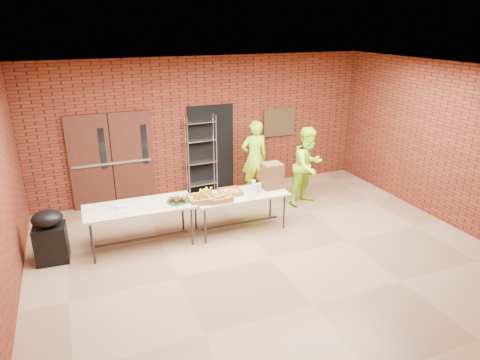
% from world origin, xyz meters
% --- Properties ---
extents(room, '(8.08, 7.08, 3.28)m').
position_xyz_m(room, '(0.00, 0.00, 1.60)').
color(room, '#7F6145').
rests_on(room, ground).
extents(double_doors, '(1.78, 0.12, 2.10)m').
position_xyz_m(double_doors, '(-2.20, 3.44, 1.05)').
color(double_doors, '#3F1A12').
rests_on(double_doors, room).
extents(dark_doorway, '(1.10, 0.06, 2.10)m').
position_xyz_m(dark_doorway, '(0.10, 3.46, 1.05)').
color(dark_doorway, black).
rests_on(dark_doorway, room).
extents(bronze_plaque, '(0.85, 0.04, 0.70)m').
position_xyz_m(bronze_plaque, '(1.90, 3.45, 1.55)').
color(bronze_plaque, '#3C2C18').
rests_on(bronze_plaque, room).
extents(wire_rack, '(0.71, 0.26, 1.92)m').
position_xyz_m(wire_rack, '(-0.19, 3.32, 0.96)').
color(wire_rack, '#AAA9B0').
rests_on(wire_rack, room).
extents(table_left, '(1.97, 0.85, 0.80)m').
position_xyz_m(table_left, '(-1.99, 1.30, 0.74)').
color(table_left, '#BFAB91').
rests_on(table_left, room).
extents(table_right, '(1.85, 0.78, 0.76)m').
position_xyz_m(table_right, '(-0.06, 1.25, 0.70)').
color(table_right, '#BFAB91').
rests_on(table_right, room).
extents(basket_bananas, '(0.50, 0.39, 0.15)m').
position_xyz_m(basket_bananas, '(-0.86, 1.14, 0.83)').
color(basket_bananas, '#9E703F').
rests_on(basket_bananas, table_right).
extents(basket_oranges, '(0.42, 0.33, 0.13)m').
position_xyz_m(basket_oranges, '(-0.24, 1.28, 0.82)').
color(basket_oranges, '#9E703F').
rests_on(basket_oranges, table_right).
extents(basket_apples, '(0.44, 0.34, 0.14)m').
position_xyz_m(basket_apples, '(-0.54, 1.06, 0.82)').
color(basket_apples, '#9E703F').
rests_on(basket_apples, table_right).
extents(muffin_tray, '(0.42, 0.42, 0.10)m').
position_xyz_m(muffin_tray, '(-1.30, 1.22, 0.85)').
color(muffin_tray, '#165324').
rests_on(muffin_tray, table_left).
extents(napkin_box, '(0.17, 0.12, 0.06)m').
position_xyz_m(napkin_box, '(-2.30, 1.32, 0.83)').
color(napkin_box, silver).
rests_on(napkin_box, table_left).
extents(coffee_dispenser, '(0.39, 0.35, 0.51)m').
position_xyz_m(coffee_dispenser, '(0.66, 1.32, 1.01)').
color(coffee_dispenser, brown).
rests_on(coffee_dispenser, table_right).
extents(cup_stack_front, '(0.08, 0.08, 0.23)m').
position_xyz_m(cup_stack_front, '(0.20, 1.07, 0.87)').
color(cup_stack_front, silver).
rests_on(cup_stack_front, table_right).
extents(cup_stack_mid, '(0.07, 0.07, 0.22)m').
position_xyz_m(cup_stack_mid, '(0.29, 1.11, 0.87)').
color(cup_stack_mid, silver).
rests_on(cup_stack_mid, table_right).
extents(cup_stack_back, '(0.08, 0.08, 0.24)m').
position_xyz_m(cup_stack_back, '(0.24, 1.26, 0.88)').
color(cup_stack_back, silver).
rests_on(cup_stack_back, table_right).
extents(covered_grill, '(0.55, 0.47, 0.96)m').
position_xyz_m(covered_grill, '(-3.51, 1.34, 0.48)').
color(covered_grill, black).
rests_on(covered_grill, room).
extents(volunteer_woman, '(0.67, 0.46, 1.78)m').
position_xyz_m(volunteer_woman, '(1.00, 2.93, 0.89)').
color(volunteer_woman, '#ADF21A').
rests_on(volunteer_woman, room).
extents(volunteer_man, '(1.03, 0.91, 1.77)m').
position_xyz_m(volunteer_man, '(1.85, 1.91, 0.88)').
color(volunteer_man, '#ADF21A').
rests_on(volunteer_man, room).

